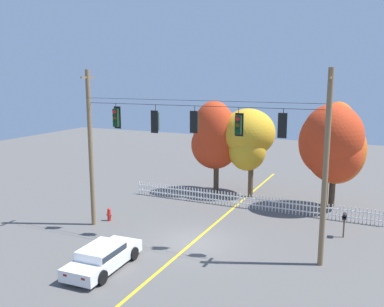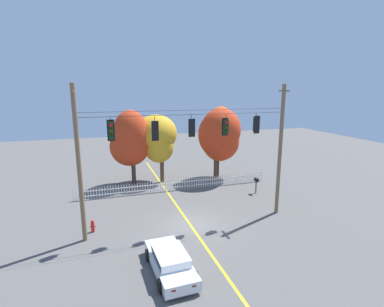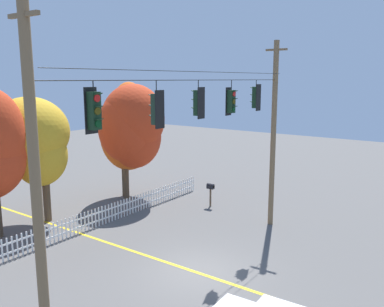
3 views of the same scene
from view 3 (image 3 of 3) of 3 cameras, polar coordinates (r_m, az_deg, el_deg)
ground at (r=16.50m, az=0.67°, el=-16.33°), size 80.00×80.00×0.00m
lane_centerline_stripe at (r=16.49m, az=0.67°, el=-16.32°), size 0.16×36.00×0.01m
signal_support_span at (r=14.98m, az=0.71°, el=0.04°), size 13.59×1.10×9.26m
traffic_signal_northbound_secondary at (r=11.19m, az=-13.58°, el=5.86°), size 0.43×0.38×1.42m
traffic_signal_eastbound_side at (r=12.99m, az=-4.95°, el=6.22°), size 0.43×0.38×1.51m
traffic_signal_westbound_side at (r=14.81m, az=0.91°, el=7.12°), size 0.43×0.38×1.38m
traffic_signal_northbound_primary at (r=16.81m, az=5.49°, el=7.28°), size 0.43×0.38×1.44m
traffic_signal_southbound_primary at (r=18.73m, az=8.97°, el=7.78°), size 0.43×0.38×1.38m
white_picket_fence at (r=21.31m, az=-13.62°, el=-8.86°), size 17.34×0.06×0.99m
autumn_maple_mid at (r=22.25m, az=-21.45°, el=1.78°), size 4.04×3.82×6.55m
autumn_oak_far_east at (r=25.14m, az=-8.48°, el=3.76°), size 4.16×3.77×7.15m
autumn_maple_far_west at (r=25.85m, az=-8.91°, el=3.37°), size 3.86×3.27×7.26m
roadside_mailbox at (r=23.98m, az=2.61°, el=-4.82°), size 0.25×0.44×1.38m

